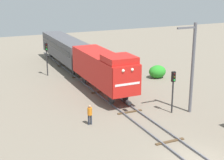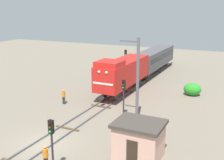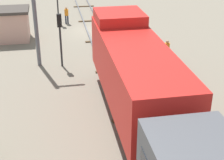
# 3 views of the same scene
# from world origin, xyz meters

# --- Properties ---
(locomotive) EXTENTS (2.90, 11.60, 4.60)m
(locomotive) POSITION_xyz_m (0.00, 15.49, 2.77)
(locomotive) COLOR red
(locomotive) RESTS_ON railway_track
(passenger_car_leading) EXTENTS (2.84, 14.00, 3.66)m
(passenger_car_leading) POSITION_xyz_m (0.00, 28.82, 2.52)
(passenger_car_leading) COLOR #4C4C51
(passenger_car_leading) RESTS_ON railway_track
(traffic_signal_mid) EXTENTS (0.32, 0.34, 3.81)m
(traffic_signal_mid) POSITION_xyz_m (3.40, 8.00, 2.66)
(traffic_signal_mid) COLOR #262628
(traffic_signal_mid) RESTS_ON ground
(traffic_signal_far) EXTENTS (0.32, 0.34, 4.08)m
(traffic_signal_far) POSITION_xyz_m (-3.60, 24.81, 2.84)
(traffic_signal_far) COLOR #262628
(traffic_signal_far) RESTS_ON ground
(worker_by_signal) EXTENTS (0.38, 0.38, 1.70)m
(worker_by_signal) POSITION_xyz_m (-4.20, 8.62, 1.00)
(worker_by_signal) COLOR #262B38
(worker_by_signal) RESTS_ON ground
(catenary_mast) EXTENTS (1.94, 0.28, 8.02)m
(catenary_mast) POSITION_xyz_m (4.94, 7.52, 4.26)
(catenary_mast) COLOR #595960
(catenary_mast) RESTS_ON ground
(bush_mid) EXTENTS (2.13, 1.74, 1.55)m
(bush_mid) POSITION_xyz_m (8.23, 18.26, 0.77)
(bush_mid) COLOR #278B26
(bush_mid) RESTS_ON ground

